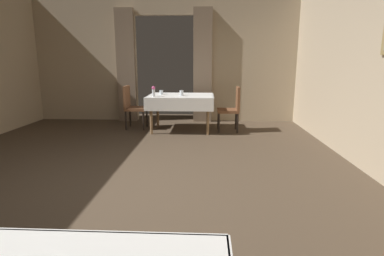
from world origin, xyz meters
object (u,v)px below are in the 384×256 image
object	(u,v)px
chair_mid_right	(232,107)
glass_mid_c	(161,92)
dining_table_mid	(181,99)
glass_mid_b	(181,93)
chair_mid_left	(132,105)
flower_vase_mid	(154,91)

from	to	relation	value
chair_mid_right	glass_mid_c	xyz separation A→B (m)	(-1.50, 0.16, 0.28)
dining_table_mid	glass_mid_b	size ratio (longest dim) A/B	12.34
chair_mid_left	flower_vase_mid	distance (m)	0.79
chair_mid_left	chair_mid_right	xyz separation A→B (m)	(2.14, -0.17, 0.00)
chair_mid_right	flower_vase_mid	size ratio (longest dim) A/B	4.40
glass_mid_b	dining_table_mid	bearing A→B (deg)	100.95
chair_mid_left	flower_vase_mid	xyz separation A→B (m)	(0.55, -0.44, 0.35)
chair_mid_left	glass_mid_b	xyz separation A→B (m)	(1.09, -0.23, 0.29)
chair_mid_right	glass_mid_b	distance (m)	1.09
chair_mid_right	glass_mid_c	bearing A→B (deg)	174.00
flower_vase_mid	glass_mid_c	xyz separation A→B (m)	(0.09, 0.43, -0.07)
chair_mid_right	flower_vase_mid	world-z (taller)	flower_vase_mid
dining_table_mid	chair_mid_right	world-z (taller)	chair_mid_right
dining_table_mid	flower_vase_mid	bearing A→B (deg)	-148.15
chair_mid_left	glass_mid_b	world-z (taller)	chair_mid_left
chair_mid_right	glass_mid_c	distance (m)	1.53
dining_table_mid	flower_vase_mid	distance (m)	0.65
dining_table_mid	flower_vase_mid	world-z (taller)	flower_vase_mid
glass_mid_b	glass_mid_c	xyz separation A→B (m)	(-0.45, 0.22, -0.01)
chair_mid_right	glass_mid_b	world-z (taller)	chair_mid_right
flower_vase_mid	glass_mid_b	size ratio (longest dim) A/B	1.90
chair_mid_right	dining_table_mid	bearing A→B (deg)	177.18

